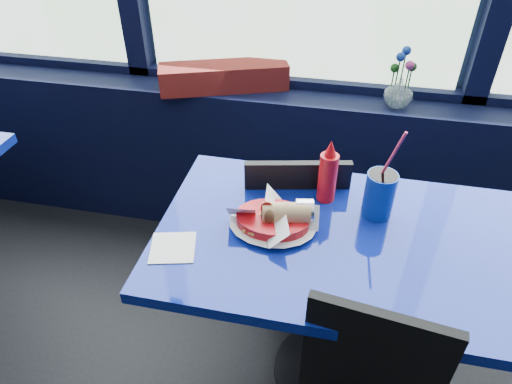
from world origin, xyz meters
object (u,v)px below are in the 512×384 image
(flower_vase, at_px, (399,89))
(ketchup_bottle, at_px, (328,174))
(near_table, at_px, (345,278))
(planter_box, at_px, (224,77))
(chair_near_back, at_px, (303,224))
(soda_cup, at_px, (380,194))
(food_basket, at_px, (275,219))

(flower_vase, distance_m, ketchup_bottle, 0.70)
(near_table, height_order, planter_box, planter_box)
(chair_near_back, bearing_deg, ketchup_bottle, 105.67)
(flower_vase, bearing_deg, soda_cup, -96.41)
(food_basket, height_order, ketchup_bottle, ketchup_bottle)
(flower_vase, bearing_deg, ketchup_bottle, -110.61)
(food_basket, bearing_deg, ketchup_bottle, 64.73)
(ketchup_bottle, bearing_deg, near_table, -61.32)
(planter_box, bearing_deg, near_table, -73.63)
(planter_box, xyz_separation_m, food_basket, (0.39, -0.85, -0.08))
(planter_box, distance_m, ketchup_bottle, 0.86)
(food_basket, bearing_deg, flower_vase, 78.65)
(near_table, bearing_deg, flower_vase, 79.84)
(near_table, distance_m, soda_cup, 0.30)
(chair_near_back, xyz_separation_m, flower_vase, (0.33, 0.51, 0.39))
(chair_near_back, height_order, planter_box, planter_box)
(ketchup_bottle, relative_size, soda_cup, 0.70)
(flower_vase, relative_size, ketchup_bottle, 1.12)
(near_table, distance_m, chair_near_back, 0.38)
(chair_near_back, distance_m, planter_box, 0.78)
(near_table, height_order, flower_vase, flower_vase)
(chair_near_back, relative_size, flower_vase, 3.33)
(ketchup_bottle, bearing_deg, food_basket, -129.03)
(chair_near_back, xyz_separation_m, ketchup_bottle, (0.08, -0.15, 0.36))
(chair_near_back, distance_m, flower_vase, 0.72)
(planter_box, xyz_separation_m, ketchup_bottle, (0.53, -0.67, -0.01))
(near_table, distance_m, flower_vase, 0.90)
(near_table, relative_size, flower_vase, 4.68)
(near_table, xyz_separation_m, flower_vase, (0.15, 0.83, 0.31))
(planter_box, bearing_deg, food_basket, -85.60)
(flower_vase, bearing_deg, planter_box, 178.81)
(flower_vase, relative_size, soda_cup, 0.79)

